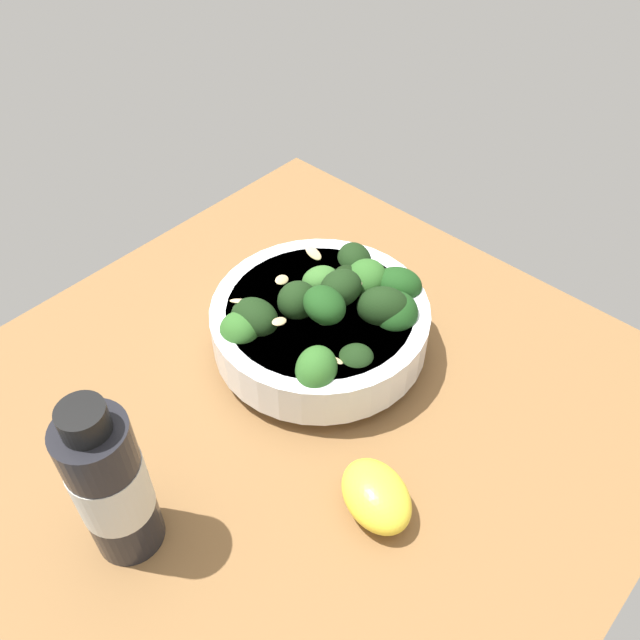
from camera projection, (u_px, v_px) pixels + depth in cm
name	position (u px, v px, depth cm)	size (l,w,h in cm)	color
ground_plane	(306.00, 418.00, 60.96)	(57.83, 57.83, 4.68)	brown
bowl_of_broccoli	(325.00, 319.00, 60.92)	(20.03, 20.46, 9.60)	white
lemon_wedge	(376.00, 496.00, 50.60)	(6.68, 4.83, 3.77)	yellow
bottle_tall	(111.00, 485.00, 45.29)	(5.16, 5.16, 15.60)	black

